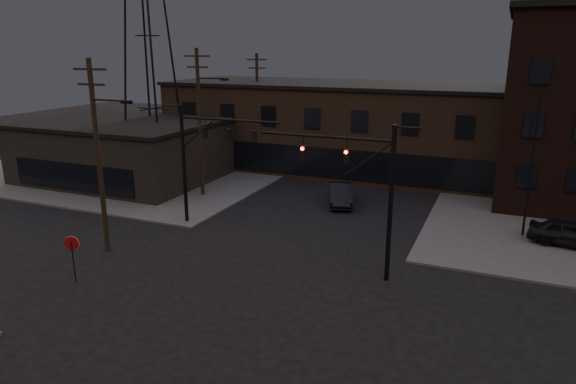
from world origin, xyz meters
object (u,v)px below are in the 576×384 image
at_px(stop_sign, 72,248).
at_px(car_crossing, 340,194).
at_px(traffic_signal_near, 369,185).
at_px(traffic_signal_far, 200,152).
at_px(parked_car_lot_a, 570,233).

height_order(stop_sign, car_crossing, stop_sign).
relative_size(traffic_signal_near, traffic_signal_far, 1.00).
bearing_deg(stop_sign, parked_car_lot_a, 32.62).
relative_size(traffic_signal_far, car_crossing, 1.70).
relative_size(stop_sign, parked_car_lot_a, 0.54).
bearing_deg(stop_sign, traffic_signal_far, 82.68).
xyz_separation_m(traffic_signal_far, parked_car_lot_a, (22.23, 5.06, -4.08)).
height_order(traffic_signal_near, parked_car_lot_a, traffic_signal_near).
bearing_deg(traffic_signal_far, traffic_signal_near, -16.17).
distance_m(traffic_signal_near, car_crossing, 13.44).
bearing_deg(car_crossing, parked_car_lot_a, -31.54).
xyz_separation_m(parked_car_lot_a, car_crossing, (-15.22, 3.17, -0.15)).
bearing_deg(traffic_signal_far, stop_sign, -97.32).
height_order(traffic_signal_near, car_crossing, traffic_signal_near).
bearing_deg(traffic_signal_near, stop_sign, -154.10).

